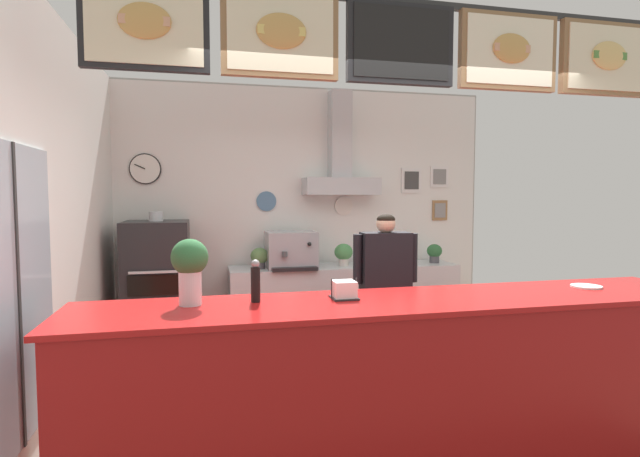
{
  "coord_description": "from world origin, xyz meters",
  "views": [
    {
      "loc": [
        -1.17,
        -3.22,
        1.7
      ],
      "look_at": [
        -0.25,
        0.73,
        1.42
      ],
      "focal_mm": 27.82,
      "sensor_mm": 36.0,
      "label": 1
    }
  ],
  "objects_px": {
    "potted_basil": "(398,253)",
    "potted_sage": "(260,257)",
    "napkin_holder": "(344,290)",
    "pepper_grinder": "(255,281)",
    "shop_worker": "(385,294)",
    "condiment_plate": "(586,286)",
    "espresso_machine": "(291,250)",
    "basil_vase": "(190,268)",
    "potted_thyme": "(434,252)",
    "potted_rosemary": "(344,253)",
    "pizza_oven": "(158,290)"
  },
  "relations": [
    {
      "from": "potted_basil",
      "to": "potted_sage",
      "type": "xyz_separation_m",
      "value": [
        -1.64,
        -0.02,
        0.0
      ]
    },
    {
      "from": "napkin_holder",
      "to": "pepper_grinder",
      "type": "distance_m",
      "value": 0.52
    },
    {
      "from": "shop_worker",
      "to": "condiment_plate",
      "type": "height_order",
      "value": "shop_worker"
    },
    {
      "from": "espresso_machine",
      "to": "basil_vase",
      "type": "height_order",
      "value": "basil_vase"
    },
    {
      "from": "napkin_holder",
      "to": "potted_thyme",
      "type": "bearing_deg",
      "value": 54.66
    },
    {
      "from": "potted_basil",
      "to": "pepper_grinder",
      "type": "distance_m",
      "value": 3.29
    },
    {
      "from": "potted_rosemary",
      "to": "pepper_grinder",
      "type": "height_order",
      "value": "pepper_grinder"
    },
    {
      "from": "basil_vase",
      "to": "shop_worker",
      "type": "bearing_deg",
      "value": 38.75
    },
    {
      "from": "potted_basil",
      "to": "potted_rosemary",
      "type": "relative_size",
      "value": 0.89
    },
    {
      "from": "potted_thyme",
      "to": "pepper_grinder",
      "type": "xyz_separation_m",
      "value": [
        -2.39,
        -2.61,
        0.19
      ]
    },
    {
      "from": "potted_rosemary",
      "to": "pepper_grinder",
      "type": "bearing_deg",
      "value": -115.77
    },
    {
      "from": "espresso_machine",
      "to": "condiment_plate",
      "type": "xyz_separation_m",
      "value": [
        1.53,
        -2.66,
        0.01
      ]
    },
    {
      "from": "condiment_plate",
      "to": "potted_rosemary",
      "type": "bearing_deg",
      "value": 109.08
    },
    {
      "from": "potted_basil",
      "to": "basil_vase",
      "type": "distance_m",
      "value": 3.52
    },
    {
      "from": "pizza_oven",
      "to": "shop_worker",
      "type": "bearing_deg",
      "value": -30.0
    },
    {
      "from": "pizza_oven",
      "to": "espresso_machine",
      "type": "bearing_deg",
      "value": 4.16
    },
    {
      "from": "basil_vase",
      "to": "condiment_plate",
      "type": "distance_m",
      "value": 2.55
    },
    {
      "from": "pizza_oven",
      "to": "shop_worker",
      "type": "distance_m",
      "value": 2.37
    },
    {
      "from": "espresso_machine",
      "to": "potted_rosemary",
      "type": "xyz_separation_m",
      "value": [
        0.61,
        -0.0,
        -0.05
      ]
    },
    {
      "from": "potted_thyme",
      "to": "pepper_grinder",
      "type": "relative_size",
      "value": 0.92
    },
    {
      "from": "potted_rosemary",
      "to": "condiment_plate",
      "type": "height_order",
      "value": "potted_rosemary"
    },
    {
      "from": "potted_thyme",
      "to": "condiment_plate",
      "type": "distance_m",
      "value": 2.67
    },
    {
      "from": "potted_thyme",
      "to": "potted_basil",
      "type": "bearing_deg",
      "value": 175.68
    },
    {
      "from": "espresso_machine",
      "to": "potted_rosemary",
      "type": "distance_m",
      "value": 0.61
    },
    {
      "from": "pizza_oven",
      "to": "basil_vase",
      "type": "height_order",
      "value": "pizza_oven"
    },
    {
      "from": "pizza_oven",
      "to": "potted_thyme",
      "type": "height_order",
      "value": "pizza_oven"
    },
    {
      "from": "espresso_machine",
      "to": "napkin_holder",
      "type": "height_order",
      "value": "espresso_machine"
    },
    {
      "from": "espresso_machine",
      "to": "potted_sage",
      "type": "xyz_separation_m",
      "value": [
        -0.35,
        0.01,
        -0.07
      ]
    },
    {
      "from": "potted_thyme",
      "to": "basil_vase",
      "type": "relative_size",
      "value": 0.61
    },
    {
      "from": "basil_vase",
      "to": "espresso_machine",
      "type": "bearing_deg",
      "value": 68.82
    },
    {
      "from": "napkin_holder",
      "to": "shop_worker",
      "type": "bearing_deg",
      "value": 60.42
    },
    {
      "from": "potted_rosemary",
      "to": "potted_sage",
      "type": "relative_size",
      "value": 1.11
    },
    {
      "from": "potted_basil",
      "to": "potted_rosemary",
      "type": "xyz_separation_m",
      "value": [
        -0.68,
        -0.03,
        0.02
      ]
    },
    {
      "from": "potted_thyme",
      "to": "napkin_holder",
      "type": "bearing_deg",
      "value": -125.34
    },
    {
      "from": "potted_basil",
      "to": "napkin_holder",
      "type": "distance_m",
      "value": 3.03
    },
    {
      "from": "pizza_oven",
      "to": "potted_rosemary",
      "type": "distance_m",
      "value": 2.06
    },
    {
      "from": "potted_thyme",
      "to": "condiment_plate",
      "type": "xyz_separation_m",
      "value": [
        -0.21,
        -2.66,
        0.08
      ]
    },
    {
      "from": "potted_basil",
      "to": "potted_sage",
      "type": "bearing_deg",
      "value": -179.31
    },
    {
      "from": "pizza_oven",
      "to": "espresso_machine",
      "type": "distance_m",
      "value": 1.47
    },
    {
      "from": "espresso_machine",
      "to": "condiment_plate",
      "type": "relative_size",
      "value": 2.83
    },
    {
      "from": "shop_worker",
      "to": "condiment_plate",
      "type": "xyz_separation_m",
      "value": [
        0.9,
        -1.37,
        0.28
      ]
    },
    {
      "from": "shop_worker",
      "to": "potted_sage",
      "type": "distance_m",
      "value": 1.64
    },
    {
      "from": "pizza_oven",
      "to": "potted_rosemary",
      "type": "bearing_deg",
      "value": 2.87
    },
    {
      "from": "shop_worker",
      "to": "espresso_machine",
      "type": "relative_size",
      "value": 2.81
    },
    {
      "from": "napkin_holder",
      "to": "pepper_grinder",
      "type": "bearing_deg",
      "value": 176.93
    },
    {
      "from": "pizza_oven",
      "to": "potted_sage",
      "type": "distance_m",
      "value": 1.12
    },
    {
      "from": "pepper_grinder",
      "to": "basil_vase",
      "type": "bearing_deg",
      "value": 179.44
    },
    {
      "from": "condiment_plate",
      "to": "basil_vase",
      "type": "bearing_deg",
      "value": 178.89
    },
    {
      "from": "basil_vase",
      "to": "potted_rosemary",
      "type": "bearing_deg",
      "value": 58.12
    },
    {
      "from": "potted_sage",
      "to": "potted_basil",
      "type": "bearing_deg",
      "value": 0.69
    }
  ]
}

